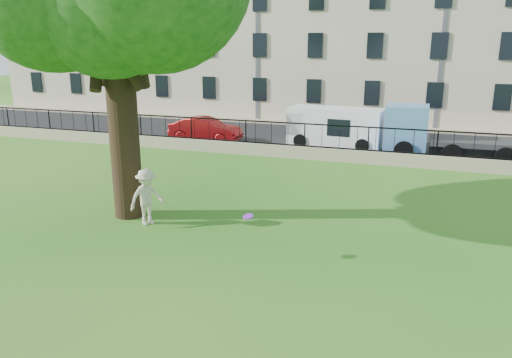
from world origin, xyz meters
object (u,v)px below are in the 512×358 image
at_px(frisbee, 248,216).
at_px(red_sedan, 205,129).
at_px(blue_truck, 448,133).
at_px(white_van, 336,127).
at_px(man, 147,197).

xyz_separation_m(frisbee, red_sedan, (-7.61, 14.01, -0.48)).
relative_size(red_sedan, blue_truck, 0.69).
bearing_deg(red_sedan, blue_truck, -90.20).
bearing_deg(blue_truck, white_van, 169.52).
relative_size(man, blue_truck, 0.30).
height_order(frisbee, red_sedan, red_sedan).
xyz_separation_m(red_sedan, white_van, (7.19, 1.00, 0.36)).
distance_m(frisbee, white_van, 15.02).
xyz_separation_m(red_sedan, blue_truck, (12.81, 0.00, 0.57)).
xyz_separation_m(frisbee, white_van, (-0.42, 15.01, -0.12)).
distance_m(red_sedan, blue_truck, 12.82).
bearing_deg(red_sedan, frisbee, -151.69).
bearing_deg(white_van, frisbee, -83.56).
relative_size(frisbee, white_van, 0.05).
bearing_deg(frisbee, white_van, 91.59).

